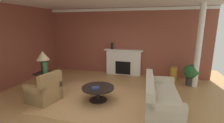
# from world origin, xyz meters

# --- Properties ---
(ground_plane) EXTENTS (9.31, 9.31, 0.00)m
(ground_plane) POSITION_xyz_m (0.00, 0.00, 0.00)
(ground_plane) COLOR tan
(wall_fireplace) EXTENTS (7.76, 0.12, 3.05)m
(wall_fireplace) POSITION_xyz_m (0.00, 2.93, 1.53)
(wall_fireplace) COLOR brown
(wall_fireplace) RESTS_ON ground_plane
(wall_window) EXTENTS (0.12, 6.35, 3.05)m
(wall_window) POSITION_xyz_m (-3.64, 0.30, 1.53)
(wall_window) COLOR brown
(wall_window) RESTS_ON ground_plane
(crown_moulding) EXTENTS (7.76, 0.08, 0.12)m
(crown_moulding) POSITION_xyz_m (0.00, 2.85, 2.97)
(crown_moulding) COLOR white
(area_rug) EXTENTS (3.39, 2.58, 0.01)m
(area_rug) POSITION_xyz_m (-0.04, -0.18, 0.01)
(area_rug) COLOR tan
(area_rug) RESTS_ON ground_plane
(fireplace) EXTENTS (1.80, 0.35, 1.20)m
(fireplace) POSITION_xyz_m (0.15, 2.72, 0.57)
(fireplace) COLOR white
(fireplace) RESTS_ON ground_plane
(sofa) EXTENTS (1.04, 2.16, 0.85)m
(sofa) POSITION_xyz_m (1.81, -0.13, 0.30)
(sofa) COLOR beige
(sofa) RESTS_ON ground_plane
(armchair_near_window) EXTENTS (0.93, 0.93, 0.95)m
(armchair_near_window) POSITION_xyz_m (-1.59, -0.68, 0.31)
(armchair_near_window) COLOR #9E7A4C
(armchair_near_window) RESTS_ON ground_plane
(coffee_table) EXTENTS (1.00, 1.00, 0.45)m
(coffee_table) POSITION_xyz_m (-0.04, -0.18, 0.34)
(coffee_table) COLOR black
(coffee_table) RESTS_ON ground_plane
(side_table) EXTENTS (0.56, 0.56, 0.70)m
(side_table) POSITION_xyz_m (-2.07, -0.02, 0.40)
(side_table) COLOR black
(side_table) RESTS_ON ground_plane
(table_lamp) EXTENTS (0.44, 0.44, 0.75)m
(table_lamp) POSITION_xyz_m (-2.07, -0.02, 1.22)
(table_lamp) COLOR black
(table_lamp) RESTS_ON side_table
(vase_on_side_table) EXTENTS (0.15, 0.15, 0.40)m
(vase_on_side_table) POSITION_xyz_m (-1.92, -0.14, 0.90)
(vase_on_side_table) COLOR #33703D
(vase_on_side_table) RESTS_ON side_table
(vase_mantel_left) EXTENTS (0.11, 0.11, 0.30)m
(vase_mantel_left) POSITION_xyz_m (-0.40, 2.67, 1.35)
(vase_mantel_left) COLOR black
(vase_mantel_left) RESTS_ON fireplace
(vase_tall_corner) EXTENTS (0.28, 0.28, 0.58)m
(vase_tall_corner) POSITION_xyz_m (2.36, 2.42, 0.29)
(vase_tall_corner) COLOR #B7892D
(vase_tall_corner) RESTS_ON ground_plane
(book_red_cover) EXTENTS (0.28, 0.26, 0.06)m
(book_red_cover) POSITION_xyz_m (-0.05, -0.35, 0.48)
(book_red_cover) COLOR navy
(book_red_cover) RESTS_ON coffee_table
(potted_plant) EXTENTS (0.56, 0.56, 0.83)m
(potted_plant) POSITION_xyz_m (2.96, 2.04, 0.49)
(potted_plant) COLOR #333333
(potted_plant) RESTS_ON ground_plane
(column_white) EXTENTS (0.20, 0.20, 3.05)m
(column_white) POSITION_xyz_m (3.09, 1.93, 1.53)
(column_white) COLOR white
(column_white) RESTS_ON ground_plane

